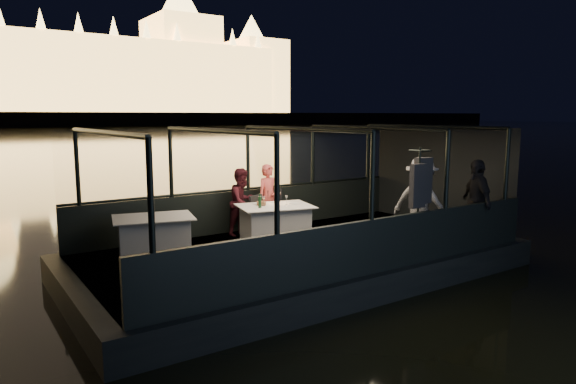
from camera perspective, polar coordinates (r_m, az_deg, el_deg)
boat_hull at (r=10.20m, az=1.27°, el=-8.92°), size 8.60×4.40×1.00m
boat_deck at (r=10.07m, az=1.28°, el=-6.31°), size 8.00×4.00×0.04m
gunwale_port at (r=11.62m, az=-4.41°, el=-1.96°), size 8.00×0.08×0.90m
gunwale_starboard at (r=8.45m, az=9.17°, el=-6.03°), size 8.00×0.08×0.90m
cabin_glass_port at (r=11.47m, az=-4.48°, el=3.70°), size 8.00×0.02×1.40m
cabin_glass_starboard at (r=8.24m, az=9.36°, el=1.74°), size 8.00×0.02×1.40m
cabin_roof_glass at (r=9.74m, az=1.32°, el=7.00°), size 8.00×4.00×0.02m
end_wall_fore at (r=8.23m, az=-22.10°, el=-1.95°), size 0.02×4.00×2.30m
end_wall_aft at (r=12.56m, az=16.39°, el=1.73°), size 0.02×4.00×2.30m
canopy_ribs at (r=9.83m, az=1.30°, el=0.29°), size 8.00×4.00×2.30m
dining_table_central at (r=10.36m, az=-1.44°, el=-3.59°), size 1.65×1.35×0.77m
dining_table_aft at (r=9.64m, az=-14.66°, el=-4.78°), size 1.61×1.32×0.75m
chair_port_left at (r=10.88m, az=-3.10°, el=-2.67°), size 0.52×0.52×0.86m
chair_port_right at (r=11.32m, az=-1.00°, el=-2.22°), size 0.50×0.50×0.91m
coat_stand at (r=9.48m, az=14.24°, el=-1.81°), size 0.65×0.57×2.00m
person_woman_coral at (r=11.37m, az=-2.14°, el=-0.63°), size 0.55×0.37×1.49m
person_man_maroon at (r=10.99m, az=-5.08°, el=-0.98°), size 0.84×0.75×1.45m
passenger_stripe at (r=10.34m, az=14.54°, el=-1.26°), size 1.00×1.29×1.76m
passenger_dark at (r=10.88m, az=20.16°, el=-1.04°), size 0.82×1.09×1.71m
wine_bottle at (r=10.01m, az=-3.15°, el=-0.94°), size 0.07×0.07×0.29m
bread_basket at (r=10.32m, az=-2.98°, el=-1.27°), size 0.22×0.22×0.08m
amber_candle at (r=10.58m, az=-1.18°, el=-1.01°), size 0.06×0.06×0.08m
plate_near at (r=10.52m, az=0.68°, el=-1.25°), size 0.29×0.29×0.01m
plate_far at (r=10.51m, az=-3.44°, el=-1.27°), size 0.28×0.28×0.01m
wine_glass_white at (r=10.22m, az=-2.72°, el=-1.05°), size 0.07×0.07×0.19m
wine_glass_red at (r=10.72m, az=-0.99°, el=-0.59°), size 0.08×0.08×0.20m
wine_glass_empty at (r=10.36m, az=-0.17°, el=-0.91°), size 0.07×0.07×0.19m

